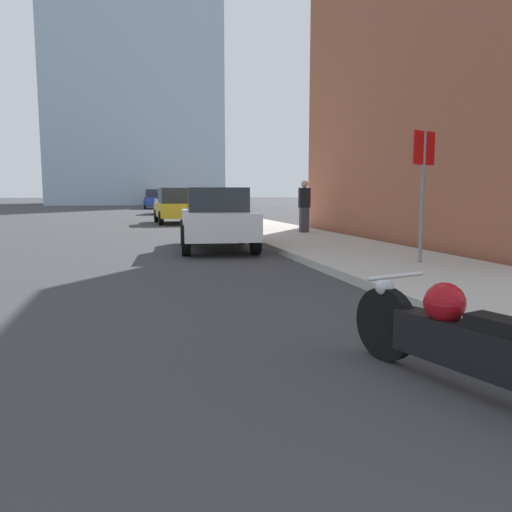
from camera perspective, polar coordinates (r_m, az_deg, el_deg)
sidewalk at (r=38.56m, az=-6.54°, el=5.07°), size 3.16×240.00×0.15m
motorcycle at (r=3.90m, az=23.16°, el=-8.84°), size 0.89×2.26×0.76m
parked_car_white at (r=12.83m, az=-4.54°, el=4.36°), size 2.08×4.27×1.57m
parked_car_yellow at (r=24.52m, az=-9.09°, el=5.67°), size 2.05×4.24×1.70m
parked_car_silver at (r=36.31m, az=-10.18°, el=6.11°), size 1.92×4.24×1.71m
parked_car_blue at (r=49.13m, az=-11.56°, el=6.37°), size 2.01×4.24×1.85m
parked_car_red at (r=60.59m, az=-11.80°, el=6.45°), size 1.92×3.93×1.76m
stop_sign at (r=9.69m, az=18.56°, el=8.87°), size 0.57×0.26×2.39m
pedestrian at (r=16.59m, az=5.55°, el=5.73°), size 0.36×0.24×1.70m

